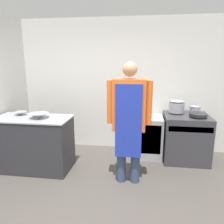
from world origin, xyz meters
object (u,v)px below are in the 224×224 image
Objects in this scene: stove at (185,138)px; saute_pan at (198,115)px; person_cook at (129,116)px; sauce_pot at (195,109)px; fridge_unit at (147,136)px; mixing_bowl at (39,116)px; stock_pot at (177,106)px.

saute_pan reaches higher than stove.
person_cook is at bearing -144.88° from saute_pan.
stove is 0.56m from sauce_pot.
saute_pan is (1.18, 0.83, -0.14)m from person_cook.
person_cook reaches higher than sauce_pot.
fridge_unit is 2.58× the size of saute_pan.
saute_pan is (0.16, -0.13, 0.48)m from stove.
stock_pot reaches higher than mixing_bowl.
saute_pan is 0.27m from sauce_pot.
sauce_pot is (0.00, 0.27, 0.04)m from saute_pan.
person_cook is at bearing -127.36° from stock_pot.
stock_pot is at bearing 52.64° from person_cook.
person_cook is 9.57× the size of sauce_pot.
fridge_unit is 4.13× the size of sauce_pot.
sauce_pot is at bearing 2.91° from fridge_unit.
sauce_pot is (0.16, 0.13, 0.52)m from stove.
stock_pot is 0.44m from saute_pan.
mixing_bowl is 1.15× the size of stock_pot.
sauce_pot reaches higher than fridge_unit.
stove is at bearing -140.16° from sauce_pot.
stock_pot is at bearing 143.44° from stove.
stove is at bearing 140.66° from saute_pan.
stove is 2.90× the size of saute_pan.
stove is 2.68× the size of mixing_bowl.
saute_pan is at bearing -14.13° from fridge_unit.
sauce_pot is at bearing 90.00° from saute_pan.
fridge_unit is 2.08m from mixing_bowl.
stock_pot is (0.84, 1.10, -0.05)m from person_cook.
stove is at bearing 16.74° from mixing_bowl.
sauce_pot is at bearing 39.84° from stove.
saute_pan is 1.60× the size of sauce_pot.
fridge_unit is 2.75× the size of stock_pot.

